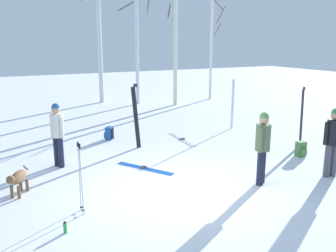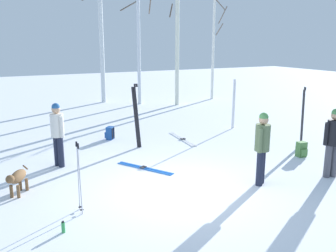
# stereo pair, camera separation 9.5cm
# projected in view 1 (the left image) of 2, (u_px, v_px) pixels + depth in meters

# --- Properties ---
(ground_plane) EXTENTS (60.00, 60.00, 0.00)m
(ground_plane) POSITION_uv_depth(u_px,v_px,m) (176.00, 190.00, 8.21)
(ground_plane) COLOR white
(person_0) EXTENTS (0.34, 0.49, 1.72)m
(person_0) POSITION_uv_depth(u_px,v_px,m) (57.00, 131.00, 9.52)
(person_0) COLOR #1E2338
(person_0) RESTS_ON ground_plane
(person_1) EXTENTS (0.44, 0.35, 1.72)m
(person_1) POSITION_uv_depth(u_px,v_px,m) (263.00, 144.00, 8.35)
(person_1) COLOR #1E2338
(person_1) RESTS_ON ground_plane
(person_2) EXTENTS (0.51, 0.34, 1.72)m
(person_2) POSITION_uv_depth(u_px,v_px,m) (333.00, 138.00, 8.82)
(person_2) COLOR #4C4C56
(person_2) RESTS_ON ground_plane
(dog) EXTENTS (0.51, 0.79, 0.57)m
(dog) POSITION_uv_depth(u_px,v_px,m) (18.00, 179.00, 7.84)
(dog) COLOR brown
(dog) RESTS_ON ground_plane
(ski_pair_planted_0) EXTENTS (0.09, 0.21, 1.90)m
(ski_pair_planted_0) POSITION_uv_depth(u_px,v_px,m) (302.00, 117.00, 11.43)
(ski_pair_planted_0) COLOR black
(ski_pair_planted_0) RESTS_ON ground_plane
(ski_pair_planted_1) EXTENTS (0.26, 0.13, 2.01)m
(ski_pair_planted_1) POSITION_uv_depth(u_px,v_px,m) (136.00, 116.00, 11.23)
(ski_pair_planted_1) COLOR black
(ski_pair_planted_1) RESTS_ON ground_plane
(ski_pair_planted_2) EXTENTS (0.15, 0.06, 1.88)m
(ski_pair_planted_2) POSITION_uv_depth(u_px,v_px,m) (233.00, 104.00, 13.76)
(ski_pair_planted_2) COLOR white
(ski_pair_planted_2) RESTS_ON ground_plane
(ski_pair_lying_0) EXTENTS (1.04, 1.56, 0.05)m
(ski_pair_lying_0) POSITION_uv_depth(u_px,v_px,m) (145.00, 168.00, 9.58)
(ski_pair_lying_0) COLOR blue
(ski_pair_lying_0) RESTS_ON ground_plane
(ski_pair_lying_1) EXTENTS (0.29, 1.93, 0.05)m
(ski_pair_lying_1) POSITION_uv_depth(u_px,v_px,m) (182.00, 139.00, 12.39)
(ski_pair_lying_1) COLOR white
(ski_pair_lying_1) RESTS_ON ground_plane
(ski_poles_0) EXTENTS (0.07, 0.24, 1.42)m
(ski_poles_0) POSITION_uv_depth(u_px,v_px,m) (80.00, 176.00, 6.98)
(ski_poles_0) COLOR #B2B2BC
(ski_poles_0) RESTS_ON ground_plane
(backpack_0) EXTENTS (0.28, 0.30, 0.44)m
(backpack_0) POSITION_uv_depth(u_px,v_px,m) (301.00, 149.00, 10.56)
(backpack_0) COLOR #4C7F3F
(backpack_0) RESTS_ON ground_plane
(backpack_1) EXTENTS (0.35, 0.34, 0.44)m
(backpack_1) POSITION_uv_depth(u_px,v_px,m) (109.00, 133.00, 12.33)
(backpack_1) COLOR #1E4C99
(backpack_1) RESTS_ON ground_plane
(water_bottle_0) EXTENTS (0.06, 0.06, 0.22)m
(water_bottle_0) POSITION_uv_depth(u_px,v_px,m) (65.00, 228.00, 6.36)
(water_bottle_0) COLOR green
(water_bottle_0) RESTS_ON ground_plane
(birch_tree_0) EXTENTS (1.51, 1.52, 7.74)m
(birch_tree_0) POSITION_uv_depth(u_px,v_px,m) (99.00, 26.00, 18.91)
(birch_tree_0) COLOR silver
(birch_tree_0) RESTS_ON ground_plane
(birch_tree_1) EXTENTS (1.68, 1.68, 7.32)m
(birch_tree_1) POSITION_uv_depth(u_px,v_px,m) (137.00, 32.00, 18.44)
(birch_tree_1) COLOR silver
(birch_tree_1) RESTS_ON ground_plane
(birch_tree_2) EXTENTS (1.29, 1.35, 7.91)m
(birch_tree_2) POSITION_uv_depth(u_px,v_px,m) (176.00, 23.00, 18.08)
(birch_tree_2) COLOR silver
(birch_tree_2) RESTS_ON ground_plane
(birch_tree_3) EXTENTS (1.16, 1.05, 6.64)m
(birch_tree_3) POSITION_uv_depth(u_px,v_px,m) (212.00, 39.00, 20.17)
(birch_tree_3) COLOR white
(birch_tree_3) RESTS_ON ground_plane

